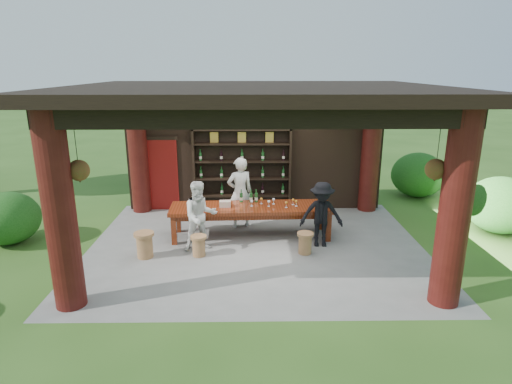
{
  "coord_description": "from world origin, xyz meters",
  "views": [
    {
      "loc": [
        -0.13,
        -8.84,
        3.85
      ],
      "look_at": [
        0.0,
        0.4,
        1.15
      ],
      "focal_mm": 30.0,
      "sensor_mm": 36.0,
      "label": 1
    }
  ],
  "objects_px": {
    "tasting_table": "(251,211)",
    "napkin_basket": "(225,204)",
    "guest_man": "(321,214)",
    "stool_far_left": "(145,244)",
    "host": "(240,193)",
    "wine_shelf": "(242,170)",
    "stool_near_left": "(199,245)",
    "stool_near_right": "(305,243)",
    "guest_woman": "(200,216)"
  },
  "relations": [
    {
      "from": "stool_near_left",
      "to": "guest_man",
      "type": "bearing_deg",
      "value": 10.77
    },
    {
      "from": "guest_woman",
      "to": "napkin_basket",
      "type": "height_order",
      "value": "guest_woman"
    },
    {
      "from": "stool_far_left",
      "to": "host",
      "type": "bearing_deg",
      "value": 42.43
    },
    {
      "from": "tasting_table",
      "to": "guest_man",
      "type": "bearing_deg",
      "value": -20.13
    },
    {
      "from": "tasting_table",
      "to": "stool_near_left",
      "type": "relative_size",
      "value": 8.37
    },
    {
      "from": "stool_near_right",
      "to": "stool_far_left",
      "type": "height_order",
      "value": "stool_far_left"
    },
    {
      "from": "stool_near_left",
      "to": "guest_man",
      "type": "xyz_separation_m",
      "value": [
        2.66,
        0.51,
        0.5
      ]
    },
    {
      "from": "stool_near_left",
      "to": "guest_woman",
      "type": "relative_size",
      "value": 0.29
    },
    {
      "from": "tasting_table",
      "to": "napkin_basket",
      "type": "relative_size",
      "value": 14.52
    },
    {
      "from": "napkin_basket",
      "to": "stool_far_left",
      "type": "bearing_deg",
      "value": -146.1
    },
    {
      "from": "wine_shelf",
      "to": "stool_near_left",
      "type": "height_order",
      "value": "wine_shelf"
    },
    {
      "from": "wine_shelf",
      "to": "stool_near_right",
      "type": "distance_m",
      "value": 3.29
    },
    {
      "from": "host",
      "to": "guest_woman",
      "type": "relative_size",
      "value": 1.15
    },
    {
      "from": "tasting_table",
      "to": "guest_woman",
      "type": "relative_size",
      "value": 2.45
    },
    {
      "from": "stool_near_left",
      "to": "stool_near_right",
      "type": "relative_size",
      "value": 0.97
    },
    {
      "from": "wine_shelf",
      "to": "guest_man",
      "type": "height_order",
      "value": "wine_shelf"
    },
    {
      "from": "stool_far_left",
      "to": "napkin_basket",
      "type": "bearing_deg",
      "value": 33.9
    },
    {
      "from": "stool_far_left",
      "to": "napkin_basket",
      "type": "distance_m",
      "value": 2.04
    },
    {
      "from": "stool_near_right",
      "to": "stool_far_left",
      "type": "distance_m",
      "value": 3.39
    },
    {
      "from": "guest_woman",
      "to": "stool_far_left",
      "type": "bearing_deg",
      "value": -179.01
    },
    {
      "from": "wine_shelf",
      "to": "stool_far_left",
      "type": "height_order",
      "value": "wine_shelf"
    },
    {
      "from": "tasting_table",
      "to": "stool_near_right",
      "type": "xyz_separation_m",
      "value": [
        1.15,
        -0.98,
        -0.39
      ]
    },
    {
      "from": "stool_near_right",
      "to": "host",
      "type": "xyz_separation_m",
      "value": [
        -1.43,
        1.65,
        0.64
      ]
    },
    {
      "from": "wine_shelf",
      "to": "stool_near_left",
      "type": "relative_size",
      "value": 5.85
    },
    {
      "from": "wine_shelf",
      "to": "tasting_table",
      "type": "distance_m",
      "value": 1.94
    },
    {
      "from": "stool_near_right",
      "to": "tasting_table",
      "type": "bearing_deg",
      "value": 139.51
    },
    {
      "from": "stool_near_left",
      "to": "host",
      "type": "relative_size",
      "value": 0.26
    },
    {
      "from": "wine_shelf",
      "to": "tasting_table",
      "type": "relative_size",
      "value": 0.7
    },
    {
      "from": "stool_far_left",
      "to": "stool_near_left",
      "type": "bearing_deg",
      "value": 2.95
    },
    {
      "from": "tasting_table",
      "to": "host",
      "type": "height_order",
      "value": "host"
    },
    {
      "from": "host",
      "to": "guest_man",
      "type": "distance_m",
      "value": 2.2
    },
    {
      "from": "wine_shelf",
      "to": "napkin_basket",
      "type": "bearing_deg",
      "value": -100.94
    },
    {
      "from": "wine_shelf",
      "to": "stool_far_left",
      "type": "distance_m",
      "value": 3.7
    },
    {
      "from": "tasting_table",
      "to": "guest_woman",
      "type": "xyz_separation_m",
      "value": [
        -1.1,
        -0.72,
        0.13
      ]
    },
    {
      "from": "stool_near_right",
      "to": "host",
      "type": "bearing_deg",
      "value": 130.92
    },
    {
      "from": "stool_near_right",
      "to": "guest_woman",
      "type": "relative_size",
      "value": 0.3
    },
    {
      "from": "stool_near_left",
      "to": "guest_man",
      "type": "distance_m",
      "value": 2.75
    },
    {
      "from": "napkin_basket",
      "to": "guest_woman",
      "type": "bearing_deg",
      "value": -125.92
    },
    {
      "from": "guest_woman",
      "to": "host",
      "type": "bearing_deg",
      "value": 40.39
    },
    {
      "from": "host",
      "to": "napkin_basket",
      "type": "bearing_deg",
      "value": 45.84
    },
    {
      "from": "wine_shelf",
      "to": "stool_near_right",
      "type": "relative_size",
      "value": 5.64
    },
    {
      "from": "host",
      "to": "guest_man",
      "type": "bearing_deg",
      "value": 127.03
    },
    {
      "from": "stool_near_right",
      "to": "napkin_basket",
      "type": "bearing_deg",
      "value": 151.52
    },
    {
      "from": "guest_woman",
      "to": "napkin_basket",
      "type": "bearing_deg",
      "value": 35.31
    },
    {
      "from": "host",
      "to": "stool_far_left",
      "type": "bearing_deg",
      "value": 23.45
    },
    {
      "from": "stool_near_right",
      "to": "guest_man",
      "type": "height_order",
      "value": "guest_man"
    },
    {
      "from": "wine_shelf",
      "to": "stool_near_right",
      "type": "bearing_deg",
      "value": -63.9
    },
    {
      "from": "stool_far_left",
      "to": "guest_man",
      "type": "height_order",
      "value": "guest_man"
    },
    {
      "from": "guest_man",
      "to": "wine_shelf",
      "type": "bearing_deg",
      "value": 128.85
    },
    {
      "from": "stool_near_left",
      "to": "napkin_basket",
      "type": "bearing_deg",
      "value": 63.82
    }
  ]
}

